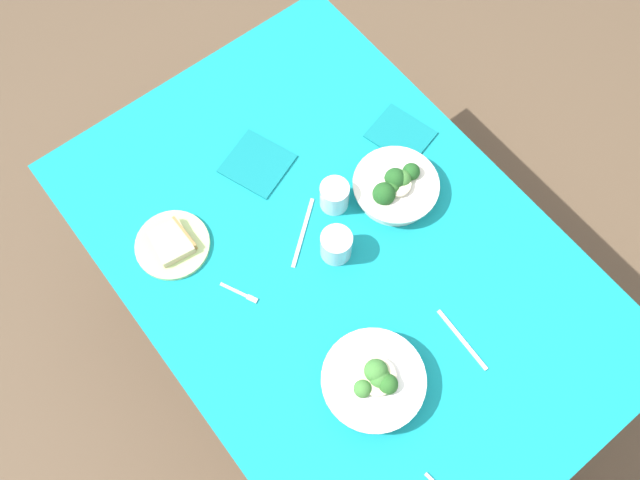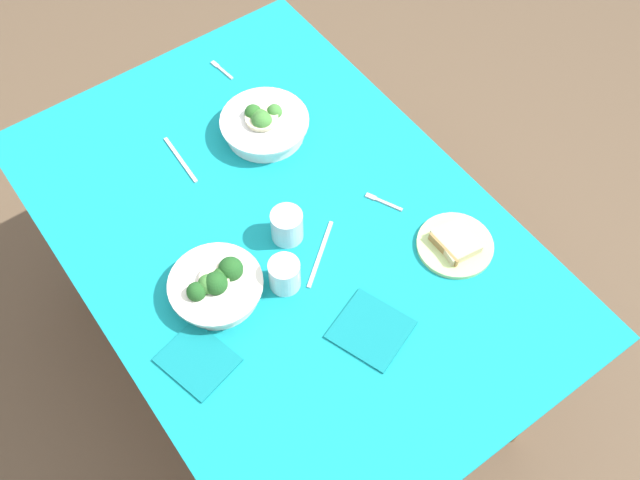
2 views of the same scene
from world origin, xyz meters
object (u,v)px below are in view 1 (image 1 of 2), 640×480
object	(u,v)px
bread_side_plate	(172,244)
napkin_folded_upper	(401,134)
table_knife_left	(462,340)
broccoli_bowl_near	(395,187)
napkin_folded_lower	(257,164)
broccoli_bowl_far	(374,380)
fork_by_near_bowl	(241,293)
table_knife_right	(303,232)
water_glass_center	(337,245)
water_glass_side	(334,196)

from	to	relation	value
bread_side_plate	napkin_folded_upper	size ratio (longest dim) A/B	1.21
napkin_folded_upper	table_knife_left	bearing A→B (deg)	153.60
broccoli_bowl_near	napkin_folded_upper	distance (m)	0.19
broccoli_bowl_near	napkin_folded_lower	world-z (taller)	broccoli_bowl_near
broccoli_bowl_far	napkin_folded_upper	bearing A→B (deg)	-46.41
fork_by_near_bowl	table_knife_right	bearing A→B (deg)	73.28
broccoli_bowl_far	bread_side_plate	distance (m)	0.62
broccoli_bowl_near	table_knife_right	bearing A→B (deg)	77.69
fork_by_near_bowl	table_knife_left	size ratio (longest dim) A/B	0.55
water_glass_center	napkin_folded_lower	size ratio (longest dim) A/B	0.54
broccoli_bowl_near	bread_side_plate	world-z (taller)	broccoli_bowl_near
fork_by_near_bowl	napkin_folded_upper	world-z (taller)	napkin_folded_upper
napkin_folded_upper	fork_by_near_bowl	bearing A→B (deg)	99.36
water_glass_side	table_knife_left	xyz separation A→B (m)	(-0.49, -0.01, -0.04)
water_glass_center	broccoli_bowl_far	bearing A→B (deg)	155.57
napkin_folded_lower	napkin_folded_upper	bearing A→B (deg)	-115.07
broccoli_bowl_near	bread_side_plate	xyz separation A→B (m)	(0.24, 0.55, -0.02)
table_knife_right	napkin_folded_lower	size ratio (longest dim) A/B	1.24
broccoli_bowl_far	fork_by_near_bowl	size ratio (longest dim) A/B	2.47
broccoli_bowl_far	napkin_folded_upper	xyz separation A→B (m)	(0.48, -0.51, -0.03)
broccoli_bowl_near	fork_by_near_bowl	bearing A→B (deg)	87.40
fork_by_near_bowl	napkin_folded_lower	xyz separation A→B (m)	(0.28, -0.25, 0.00)
fork_by_near_bowl	water_glass_center	bearing A→B (deg)	51.59
napkin_folded_upper	table_knife_right	bearing A→B (deg)	99.60
broccoli_bowl_near	table_knife_left	bearing A→B (deg)	161.95
broccoli_bowl_far	broccoli_bowl_near	bearing A→B (deg)	-46.35
broccoli_bowl_near	napkin_folded_upper	xyz separation A→B (m)	(0.13, -0.13, -0.03)
fork_by_near_bowl	table_knife_right	distance (m)	0.23
fork_by_near_bowl	napkin_folded_upper	size ratio (longest dim) A/B	0.62
fork_by_near_bowl	table_knife_right	xyz separation A→B (m)	(0.04, -0.23, -0.00)
napkin_folded_lower	broccoli_bowl_far	bearing A→B (deg)	168.24
bread_side_plate	table_knife_right	xyz separation A→B (m)	(-0.18, -0.29, -0.01)
broccoli_bowl_near	fork_by_near_bowl	xyz separation A→B (m)	(0.02, 0.49, -0.03)
table_knife_left	table_knife_right	world-z (taller)	same
fork_by_near_bowl	table_knife_right	world-z (taller)	same
water_glass_center	table_knife_right	xyz separation A→B (m)	(0.10, 0.04, -0.04)
napkin_folded_upper	napkin_folded_lower	bearing A→B (deg)	64.93
broccoli_bowl_far	napkin_folded_upper	world-z (taller)	broccoli_bowl_far
broccoli_bowl_far	napkin_folded_lower	size ratio (longest dim) A/B	1.51
bread_side_plate	table_knife_left	world-z (taller)	bread_side_plate
fork_by_near_bowl	broccoli_bowl_near	bearing A→B (deg)	61.75
broccoli_bowl_far	napkin_folded_lower	distance (m)	0.67
broccoli_bowl_near	water_glass_center	size ratio (longest dim) A/B	2.60
table_knife_left	fork_by_near_bowl	bearing A→B (deg)	42.18
table_knife_left	table_knife_right	size ratio (longest dim) A/B	0.90
water_glass_center	water_glass_side	bearing A→B (deg)	-36.35
broccoli_bowl_far	table_knife_left	bearing A→B (deg)	-102.71
water_glass_side	table_knife_right	bearing A→B (deg)	98.29
water_glass_center	water_glass_side	xyz separation A→B (m)	(0.11, -0.08, -0.00)
broccoli_bowl_far	bread_side_plate	xyz separation A→B (m)	(0.60, 0.18, -0.02)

